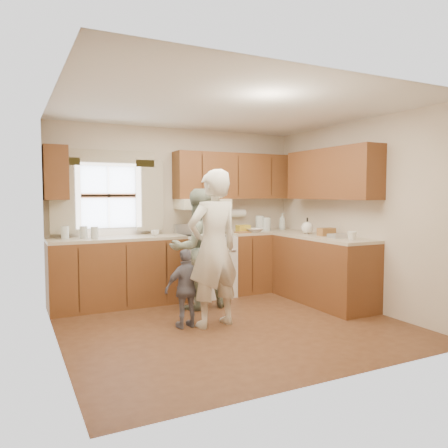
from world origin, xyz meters
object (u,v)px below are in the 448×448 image
woman_right (198,249)px  woman_left (213,248)px  child (187,288)px  stove (205,265)px

woman_right → woman_left: bearing=77.7°
woman_right → child: woman_right is taller
stove → woman_right: 0.77m
child → woman_right: bearing=-124.4°
stove → child: 1.55m
stove → child: (-0.82, -1.32, -0.02)m
woman_left → woman_right: 0.83m
woman_left → woman_right: (0.15, 0.81, -0.11)m
woman_right → child: bearing=56.5°
woman_left → woman_right: woman_left is taller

